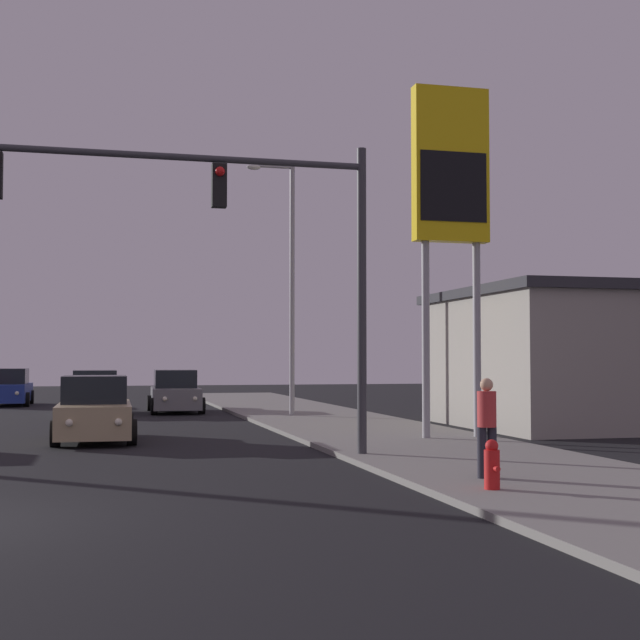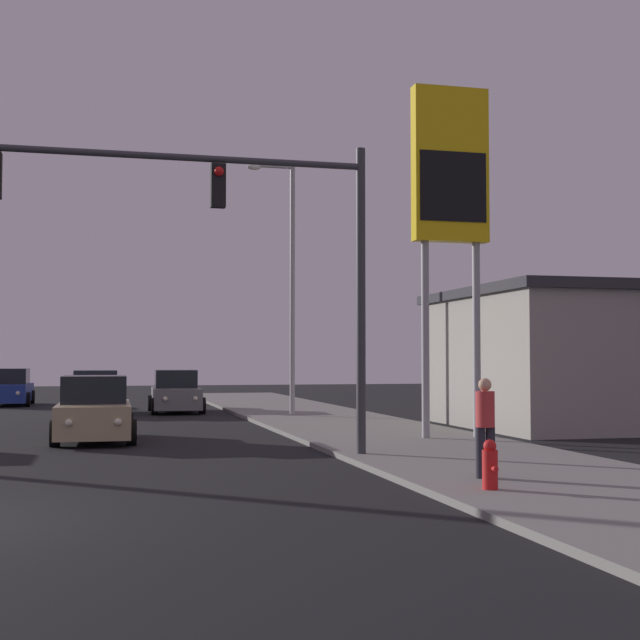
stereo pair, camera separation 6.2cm
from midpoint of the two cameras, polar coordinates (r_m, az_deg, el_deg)
sidewalk_right at (r=23.62m, az=4.59°, el=-7.49°), size 5.00×60.00×0.12m
building_gas_station at (r=29.88m, az=18.40°, el=-2.30°), size 10.30×8.30×4.30m
car_grey at (r=35.84m, az=-9.17°, el=-4.64°), size 2.04×4.33×1.68m
car_white at (r=35.37m, az=-14.17°, el=-4.63°), size 2.04×4.33×1.68m
car_tan at (r=23.74m, az=-14.18°, el=-5.70°), size 2.04×4.32×1.68m
car_blue at (r=43.11m, az=-19.23°, el=-4.17°), size 2.04×4.32×1.68m
traffic_light_mast at (r=18.51m, az=-5.11°, el=5.86°), size 8.83×0.36×6.50m
street_lamp at (r=31.75m, az=-1.96°, el=2.92°), size 1.74×0.24×9.00m
gas_station_sign at (r=23.42m, az=8.41°, el=8.60°), size 2.00×0.42×9.00m
fire_hydrant at (r=14.04m, az=10.96°, el=-9.11°), size 0.24×0.34×0.76m
pedestrian_on_sidewalk at (r=15.29m, az=10.64°, el=-6.51°), size 0.34×0.32×1.67m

